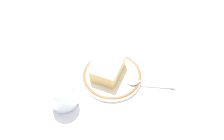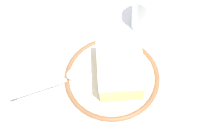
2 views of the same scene
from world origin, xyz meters
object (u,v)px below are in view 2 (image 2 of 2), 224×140
(cup, at_px, (150,12))
(cake_slice, at_px, (120,66))
(sugar_packet, at_px, (214,117))
(spoon, at_px, (64,80))
(plate, at_px, (112,77))

(cup, bearing_deg, cake_slice, 65.44)
(sugar_packet, bearing_deg, spoon, -12.71)
(plate, xyz_separation_m, cup, (-0.07, -0.13, 0.03))
(cup, bearing_deg, spoon, 43.22)
(spoon, bearing_deg, cake_slice, -170.59)
(cake_slice, xyz_separation_m, cup, (-0.06, -0.13, -0.01))
(cake_slice, height_order, spoon, cake_slice)
(cup, relative_size, sugar_packet, 1.62)
(spoon, xyz_separation_m, sugar_packet, (-0.25, 0.06, -0.01))
(cake_slice, height_order, cup, cup)
(cake_slice, distance_m, sugar_packet, 0.18)
(cake_slice, relative_size, sugar_packet, 2.10)
(spoon, distance_m, sugar_packet, 0.26)
(spoon, distance_m, cup, 0.21)
(cake_slice, bearing_deg, cup, -114.56)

